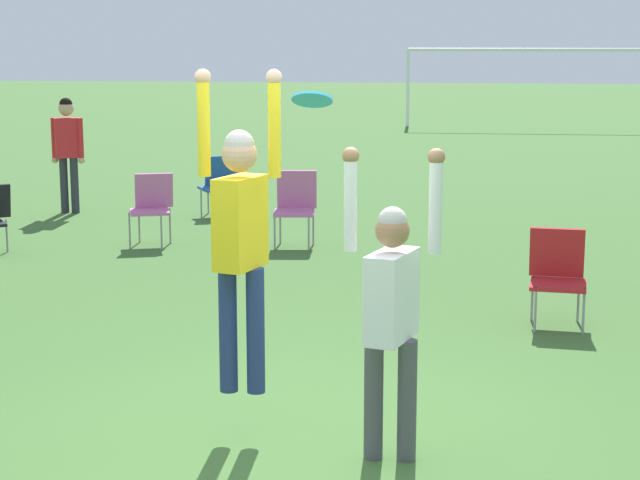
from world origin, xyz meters
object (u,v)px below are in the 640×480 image
object	(u,v)px
person_defending	(392,300)
camping_chair_3	(221,181)
frisbee	(312,100)
camping_chair_4	(558,271)
person_jumping	(240,225)
camping_chair_2	(152,203)
person_spectator_near	(68,144)
camping_chair_5	(295,203)

from	to	relation	value
person_defending	camping_chair_3	xyz separation A→B (m)	(-3.11, 9.18, -0.51)
frisbee	camping_chair_4	world-z (taller)	frisbee
person_jumping	camping_chair_4	xyz separation A→B (m)	(2.31, 3.12, -0.91)
camping_chair_2	person_spectator_near	distance (m)	3.08
person_jumping	person_defending	distance (m)	1.11
camping_chair_2	person_defending	bearing A→B (deg)	97.88
camping_chair_2	person_spectator_near	xyz separation A→B (m)	(-1.95, 2.33, 0.50)
camping_chair_5	camping_chair_3	bearing A→B (deg)	-63.60
frisbee	person_spectator_near	size ratio (longest dim) A/B	0.14
person_defending	frisbee	distance (m)	1.30
camping_chair_2	camping_chair_5	world-z (taller)	camping_chair_5
camping_chair_4	camping_chair_5	xyz separation A→B (m)	(-2.95, 3.49, 0.05)
camping_chair_4	camping_chair_3	bearing A→B (deg)	-46.18
person_spectator_near	camping_chair_4	bearing A→B (deg)	-68.88
camping_chair_3	person_spectator_near	size ratio (longest dim) A/B	0.51
person_jumping	camping_chair_2	bearing A→B (deg)	37.97
person_defending	person_spectator_near	size ratio (longest dim) A/B	1.12
person_defending	camping_chair_3	bearing A→B (deg)	-144.29
person_jumping	camping_chair_4	bearing A→B (deg)	-19.53
person_jumping	camping_chair_5	xyz separation A→B (m)	(-0.64, 6.61, -0.86)
camping_chair_2	camping_chair_3	xyz separation A→B (m)	(0.36, 2.42, -0.03)
frisbee	person_spectator_near	distance (m)	10.44
camping_chair_2	person_spectator_near	bearing A→B (deg)	-69.25
frisbee	camping_chair_3	xyz separation A→B (m)	(-2.62, 9.21, -1.73)
person_jumping	camping_chair_2	distance (m)	6.97
person_jumping	frisbee	xyz separation A→B (m)	(0.51, -0.34, 0.82)
camping_chair_4	camping_chair_5	world-z (taller)	camping_chair_5
camping_chair_2	camping_chair_5	size ratio (longest dim) A/B	0.95
camping_chair_2	camping_chair_5	xyz separation A→B (m)	(1.83, 0.15, 0.02)
camping_chair_3	frisbee	bearing A→B (deg)	76.27
frisbee	person_spectator_near	bearing A→B (deg)	118.43
person_jumping	camping_chair_4	world-z (taller)	person_jumping
person_spectator_near	camping_chair_3	bearing A→B (deg)	-26.51
frisbee	camping_chair_5	distance (m)	7.24
camping_chair_3	camping_chair_4	distance (m)	7.26
person_defending	camping_chair_4	world-z (taller)	person_defending
person_defending	camping_chair_5	world-z (taller)	person_defending
person_defending	camping_chair_5	distance (m)	7.12
person_jumping	person_defending	size ratio (longest dim) A/B	1.08
frisbee	camping_chair_2	xyz separation A→B (m)	(-2.98, 6.79, -1.70)
person_jumping	camping_chair_5	distance (m)	6.69
person_defending	person_spectator_near	xyz separation A→B (m)	(-5.42, 9.08, 0.02)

